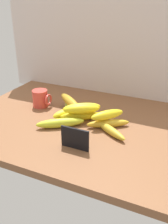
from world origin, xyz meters
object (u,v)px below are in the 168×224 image
at_px(coffee_mug, 41,98).
at_px(banana_9, 82,108).
at_px(banana_3, 67,112).
at_px(chalkboard_sign, 75,139).
at_px(banana_8, 107,115).
at_px(banana_1, 80,116).
at_px(banana_0, 110,130).
at_px(banana_5, 60,123).
at_px(banana_4, 70,109).
at_px(banana_2, 108,123).
at_px(banana_6, 70,102).
at_px(banana_7, 82,109).

xyz_separation_m(coffee_mug, banana_9, (0.25, -0.06, 0.02)).
bearing_deg(banana_3, chalkboard_sign, -55.89).
xyz_separation_m(chalkboard_sign, banana_8, (0.05, 0.21, 0.02)).
bearing_deg(coffee_mug, banana_1, -12.60).
bearing_deg(banana_1, chalkboard_sign, -69.39).
distance_m(banana_0, banana_5, 0.21).
bearing_deg(banana_4, coffee_mug, -179.71).
height_order(chalkboard_sign, banana_1, chalkboard_sign).
bearing_deg(banana_1, coffee_mug, 167.40).
distance_m(banana_2, banana_6, 0.23).
distance_m(banana_7, banana_8, 0.12).
xyz_separation_m(chalkboard_sign, banana_1, (-0.08, 0.21, -0.02)).
distance_m(banana_1, banana_6, 0.10).
bearing_deg(banana_8, chalkboard_sign, -103.26).
xyz_separation_m(banana_2, banana_4, (-0.22, 0.06, -0.00)).
height_order(banana_6, banana_9, banana_9).
xyz_separation_m(banana_1, banana_9, (0.01, -0.00, 0.04)).
height_order(banana_3, banana_4, banana_3).
xyz_separation_m(banana_3, banana_6, (-0.01, 0.05, 0.03)).
bearing_deg(banana_7, coffee_mug, 164.92).
xyz_separation_m(banana_1, banana_7, (0.01, -0.01, 0.04)).
bearing_deg(banana_5, banana_4, 102.83).
xyz_separation_m(banana_1, banana_8, (0.13, -0.00, 0.03)).
bearing_deg(banana_4, banana_9, -32.13).
bearing_deg(banana_0, banana_1, 160.52).
distance_m(chalkboard_sign, banana_4, 0.32).
bearing_deg(banana_1, banana_6, 144.49).
bearing_deg(banana_3, banana_7, -15.65).
distance_m(banana_3, banana_7, 0.10).
bearing_deg(banana_3, banana_0, -15.80).
distance_m(coffee_mug, banana_6, 0.17).
bearing_deg(banana_6, banana_2, -17.05).
bearing_deg(banana_8, banana_9, 178.72).
bearing_deg(chalkboard_sign, banana_0, 62.87).
distance_m(banana_3, banana_9, 0.09).
distance_m(coffee_mug, banana_7, 0.27).
relative_size(banana_1, banana_7, 1.12).
height_order(coffee_mug, banana_0, coffee_mug).
bearing_deg(chalkboard_sign, banana_6, 120.70).
height_order(banana_2, banana_3, banana_3).
bearing_deg(coffee_mug, banana_3, -14.81).
relative_size(chalkboard_sign, banana_1, 0.61).
xyz_separation_m(banana_2, banana_9, (-0.13, 0.01, 0.05)).
distance_m(banana_2, banana_4, 0.23).
height_order(banana_3, banana_7, banana_7).
distance_m(banana_6, banana_9, 0.11).
distance_m(banana_1, banana_9, 0.04).
bearing_deg(banana_1, banana_3, 173.13).
relative_size(banana_8, banana_9, 0.91).
relative_size(banana_3, banana_5, 0.74).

